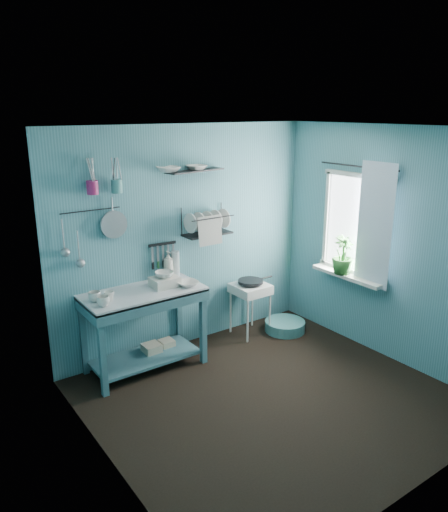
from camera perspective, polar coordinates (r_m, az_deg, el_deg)
floor at (r=4.96m, az=5.44°, el=-15.86°), size 3.20×3.20×0.00m
ceiling at (r=4.19m, az=6.39°, el=14.35°), size 3.20×3.20×0.00m
wall_back at (r=5.59m, az=-4.29°, el=1.96°), size 3.20×0.00×3.20m
wall_front at (r=3.52m, az=22.30°, el=-8.28°), size 3.20×0.00×3.20m
wall_left at (r=3.63m, az=-13.64°, el=-6.69°), size 0.00×3.00×3.00m
wall_right at (r=5.57m, az=18.38°, el=1.10°), size 0.00×3.00×3.00m
work_counter at (r=5.31m, az=-9.10°, el=-8.34°), size 1.32×0.82×0.87m
mug_left at (r=4.82m, az=-13.62°, el=-5.05°), size 0.12×0.12×0.10m
mug_mid at (r=4.94m, az=-12.99°, el=-4.48°), size 0.14×0.14×0.09m
mug_right at (r=4.95m, az=-14.54°, el=-4.52°), size 0.17×0.17×0.10m
wash_tub at (r=5.22m, az=-6.79°, el=-2.95°), size 0.28×0.22×0.10m
tub_bowl at (r=5.19m, az=-6.82°, el=-2.11°), size 0.20×0.19×0.06m
soap_bottle at (r=5.45m, az=-6.38°, el=-0.99°), size 0.11×0.12×0.30m
water_bottle at (r=5.52m, az=-5.57°, el=-0.85°), size 0.09×0.09×0.28m
counter_bowl at (r=5.22m, az=-4.16°, el=-3.17°), size 0.22×0.22×0.05m
hotplate_stand at (r=6.07m, az=3.00°, el=-6.09°), size 0.44×0.44×0.64m
frying_pan at (r=5.94m, az=3.05°, el=-2.92°), size 0.30×0.30×0.03m
knife_strip at (r=5.41m, az=-7.07°, el=1.37°), size 0.32×0.04×0.03m
dish_rack at (r=5.53m, az=-1.93°, el=4.05°), size 0.55×0.25×0.32m
upper_shelf at (r=5.39m, az=-3.34°, el=9.70°), size 0.72×0.29×0.01m
shelf_bowl_left at (r=5.22m, az=-6.39°, el=10.04°), size 0.24×0.24×0.06m
shelf_bowl_right at (r=5.40m, az=-3.15°, el=9.73°), size 0.22×0.22×0.05m
utensil_cup_magenta at (r=4.92m, az=-14.81°, el=7.58°), size 0.11×0.11×0.13m
utensil_cup_teal at (r=5.01m, az=-12.16°, el=7.81°), size 0.11×0.11×0.13m
colander at (r=5.09m, az=-12.48°, el=3.53°), size 0.28×0.03×0.28m
ladle_outer at (r=4.94m, az=-17.93°, el=2.35°), size 0.01×0.01×0.30m
ladle_inner at (r=5.01m, az=-16.31°, el=1.12°), size 0.01×0.01×0.30m
hook_rail at (r=5.00m, az=-15.01°, el=5.05°), size 0.60×0.01×0.01m
window_glass at (r=5.79m, az=14.86°, el=3.50°), size 0.00×1.10×1.10m
windowsill at (r=5.88m, az=13.91°, el=-2.21°), size 0.16×0.95×0.04m
curtain at (r=5.55m, az=16.83°, el=3.31°), size 0.00×1.35×1.35m
curtain_rod at (r=5.65m, az=15.05°, el=9.87°), size 0.02×1.05×0.02m
potted_plant at (r=5.82m, az=13.43°, el=0.10°), size 0.25×0.25×0.44m
storage_tin_large at (r=5.54m, az=-8.24°, el=-10.97°), size 0.18×0.18×0.22m
storage_tin_small at (r=5.65m, az=-6.55°, el=-10.44°), size 0.15×0.15×0.20m
floor_basin at (r=6.27m, az=6.98°, el=-7.94°), size 0.49×0.49×0.13m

